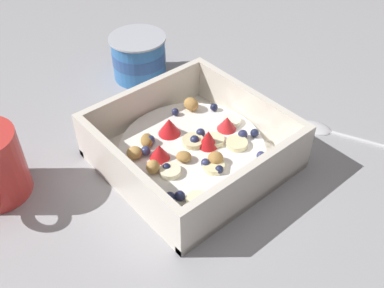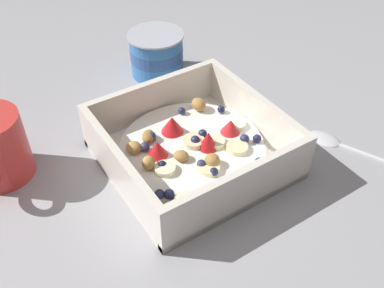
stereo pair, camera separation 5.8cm
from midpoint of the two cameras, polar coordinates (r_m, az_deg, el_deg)
The scene contains 4 objects.
ground_plane at distance 0.59m, azimuth -2.41°, elevation -3.20°, with size 2.40×2.40×0.00m, color #9E9EA3.
fruit_bowl at distance 0.58m, azimuth -2.85°, elevation -0.77°, with size 0.22×0.22×0.07m.
spoon at distance 0.66m, azimuth 15.46°, elevation 1.54°, with size 0.09×0.17×0.01m.
yogurt_cup at distance 0.75m, azimuth -9.11°, elevation 10.99°, with size 0.09×0.09×0.07m.
Camera 1 is at (-0.27, -0.31, 0.41)m, focal length 41.33 mm.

